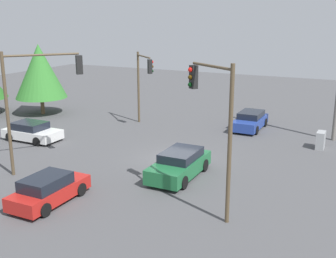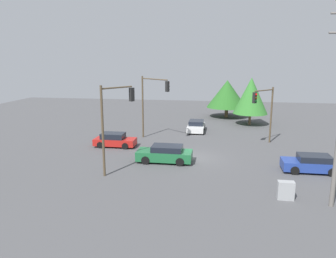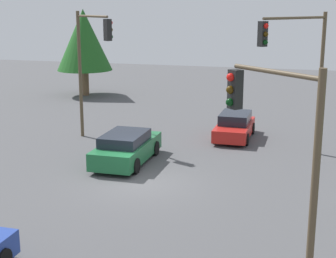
% 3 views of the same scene
% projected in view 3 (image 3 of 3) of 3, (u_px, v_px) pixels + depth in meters
% --- Properties ---
extents(ground_plane, '(80.00, 80.00, 0.00)m').
position_uv_depth(ground_plane, '(141.00, 182.00, 21.14)').
color(ground_plane, '#4C4C4F').
extents(sedan_green, '(4.65, 2.07, 1.44)m').
position_uv_depth(sedan_green, '(126.00, 148.00, 23.58)').
color(sedan_green, '#1E6638').
rests_on(sedan_green, ground_plane).
extents(sedan_red, '(4.09, 1.88, 1.37)m').
position_uv_depth(sedan_red, '(235.00, 126.00, 27.92)').
color(sedan_red, red).
rests_on(sedan_red, ground_plane).
extents(traffic_signal_main, '(1.91, 2.64, 6.77)m').
position_uv_depth(traffic_signal_main, '(90.00, 55.00, 26.60)').
color(traffic_signal_main, brown).
rests_on(traffic_signal_main, ground_plane).
extents(traffic_signal_cross, '(3.45, 2.81, 6.78)m').
position_uv_depth(traffic_signal_cross, '(300.00, 61.00, 23.15)').
color(traffic_signal_cross, brown).
rests_on(traffic_signal_cross, ground_plane).
extents(traffic_signal_aux, '(2.30, 2.50, 5.79)m').
position_uv_depth(traffic_signal_aux, '(278.00, 138.00, 12.54)').
color(traffic_signal_aux, brown).
rests_on(traffic_signal_aux, ground_plane).
extents(tree_corner, '(4.33, 4.33, 6.75)m').
position_uv_depth(tree_corner, '(84.00, 40.00, 40.15)').
color(tree_corner, brown).
rests_on(tree_corner, ground_plane).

